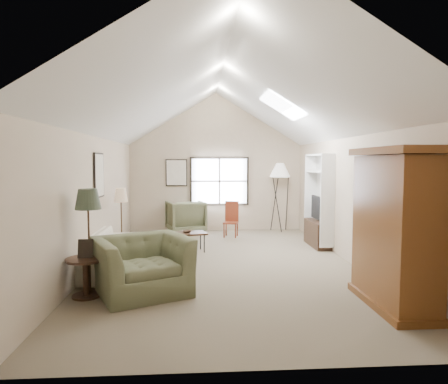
{
  "coord_description": "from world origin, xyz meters",
  "views": [
    {
      "loc": [
        -0.53,
        -7.68,
        2.01
      ],
      "look_at": [
        0.0,
        0.4,
        1.4
      ],
      "focal_mm": 32.0,
      "sensor_mm": 36.0,
      "label": 1
    }
  ],
  "objects": [
    {
      "name": "room_shell",
      "position": [
        0.0,
        0.0,
        3.21
      ],
      "size": [
        5.01,
        8.01,
        4.0
      ],
      "color": "#746653",
      "rests_on": "ground"
    },
    {
      "name": "window",
      "position": [
        0.1,
        3.96,
        1.45
      ],
      "size": [
        1.72,
        0.08,
        1.42
      ],
      "primitive_type": "cube",
      "color": "black",
      "rests_on": "room_shell"
    },
    {
      "name": "skylight",
      "position": [
        1.3,
        0.9,
        3.22
      ],
      "size": [
        0.8,
        1.2,
        0.52
      ],
      "primitive_type": null,
      "color": "white",
      "rests_on": "room_shell"
    },
    {
      "name": "wall_art",
      "position": [
        -1.88,
        1.94,
        1.73
      ],
      "size": [
        1.97,
        3.71,
        0.88
      ],
      "color": "black",
      "rests_on": "room_shell"
    },
    {
      "name": "armoire",
      "position": [
        2.18,
        -2.4,
        1.1
      ],
      "size": [
        0.6,
        1.5,
        2.2
      ],
      "primitive_type": "cube",
      "color": "brown",
      "rests_on": "ground"
    },
    {
      "name": "tv_alcove",
      "position": [
        2.34,
        1.6,
        1.15
      ],
      "size": [
        0.32,
        1.3,
        2.1
      ],
      "primitive_type": "cube",
      "color": "white",
      "rests_on": "ground"
    },
    {
      "name": "media_console",
      "position": [
        2.32,
        1.6,
        0.3
      ],
      "size": [
        0.34,
        1.18,
        0.6
      ],
      "primitive_type": "cube",
      "color": "#382316",
      "rests_on": "ground"
    },
    {
      "name": "tv_panel",
      "position": [
        2.32,
        1.6,
        0.92
      ],
      "size": [
        0.05,
        0.9,
        0.55
      ],
      "primitive_type": "cube",
      "color": "black",
      "rests_on": "media_console"
    },
    {
      "name": "sofa",
      "position": [
        -2.2,
        -0.12,
        0.34
      ],
      "size": [
        0.97,
        2.36,
        0.69
      ],
      "primitive_type": "imported",
      "rotation": [
        0.0,
        0.0,
        1.55
      ],
      "color": "beige",
      "rests_on": "ground"
    },
    {
      "name": "armchair_near",
      "position": [
        -1.38,
        -1.64,
        0.43
      ],
      "size": [
        1.7,
        1.62,
        0.87
      ],
      "primitive_type": "imported",
      "rotation": [
        0.0,
        0.0,
        0.44
      ],
      "color": "#565B40",
      "rests_on": "ground"
    },
    {
      "name": "armchair_far",
      "position": [
        -0.88,
        3.59,
        0.46
      ],
      "size": [
        1.22,
        1.24,
        0.92
      ],
      "primitive_type": "imported",
      "rotation": [
        0.0,
        0.0,
        3.43
      ],
      "color": "#515A3F",
      "rests_on": "ground"
    },
    {
      "name": "coffee_table",
      "position": [
        -0.78,
        1.15,
        0.22
      ],
      "size": [
        0.95,
        0.67,
        0.44
      ],
      "primitive_type": "cube",
      "rotation": [
        0.0,
        0.0,
        0.25
      ],
      "color": "#3E2A19",
      "rests_on": "ground"
    },
    {
      "name": "bowl",
      "position": [
        -0.78,
        1.15,
        0.46
      ],
      "size": [
        0.25,
        0.25,
        0.05
      ],
      "primitive_type": "imported",
      "rotation": [
        0.0,
        0.0,
        0.25
      ],
      "color": "#3C2718",
      "rests_on": "coffee_table"
    },
    {
      "name": "side_table",
      "position": [
        -2.2,
        -1.72,
        0.29
      ],
      "size": [
        0.6,
        0.6,
        0.59
      ],
      "primitive_type": "cylinder",
      "rotation": [
        0.0,
        0.0,
        -0.02
      ],
      "color": "#372116",
      "rests_on": "ground"
    },
    {
      "name": "side_chair",
      "position": [
        0.35,
        2.89,
        0.48
      ],
      "size": [
        0.45,
        0.45,
        0.95
      ],
      "primitive_type": "cube",
      "rotation": [
        0.0,
        0.0,
        -0.25
      ],
      "color": "maroon",
      "rests_on": "ground"
    },
    {
      "name": "tripod_lamp",
      "position": [
        1.83,
        3.7,
        1.01
      ],
      "size": [
        0.63,
        0.63,
        2.01
      ],
      "primitive_type": null,
      "rotation": [
        0.0,
        0.0,
        0.09
      ],
      "color": "silver",
      "rests_on": "ground"
    },
    {
      "name": "dark_lamp",
      "position": [
        -2.2,
        -1.52,
        0.82
      ],
      "size": [
        0.4,
        0.4,
        1.64
      ],
      "primitive_type": null,
      "rotation": [
        0.0,
        0.0,
        -0.02
      ],
      "color": "#262D1F",
      "rests_on": "ground"
    },
    {
      "name": "tan_lamp",
      "position": [
        -2.2,
        1.08,
        0.73
      ],
      "size": [
        0.3,
        0.3,
        1.47
      ],
      "primitive_type": null,
      "rotation": [
        0.0,
        0.0,
        -0.02
      ],
      "color": "tan",
      "rests_on": "ground"
    }
  ]
}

